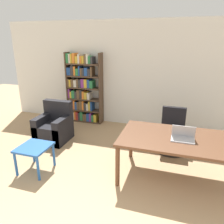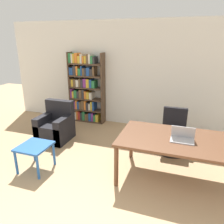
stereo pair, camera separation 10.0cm
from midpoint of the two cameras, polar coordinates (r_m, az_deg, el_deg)
wall_back at (r=5.66m, az=10.29°, el=9.28°), size 8.00×0.06×2.70m
desk at (r=3.66m, az=17.87°, el=-7.73°), size 1.89×1.08×0.75m
laptop at (r=3.57m, az=18.71°, el=-6.30°), size 0.35×0.24×0.23m
office_chair at (r=4.70m, az=16.28°, el=-5.39°), size 0.58×0.58×0.90m
side_table_blue at (r=4.10m, az=-18.90°, el=-9.22°), size 0.52×0.54×0.47m
armchair at (r=5.21m, az=-13.97°, el=-3.86°), size 0.68×0.70×0.89m
bookshelf at (r=6.08m, az=-6.68°, el=5.80°), size 0.99×0.28×1.90m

